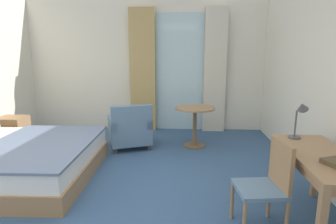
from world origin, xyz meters
The scene contains 12 objects.
ground centered at (0.00, 0.00, -0.05)m, with size 5.79×6.79×0.10m, color #38567A.
wall_back centered at (0.00, 3.14, 1.43)m, with size 5.39×0.12×2.86m, color silver.
balcony_glass_door centered at (0.74, 3.06, 1.26)m, with size 1.11×0.02×2.52m, color silver.
curtain_panel_left centered at (-0.04, 2.96, 1.31)m, with size 0.55×0.10×2.62m, color tan.
curtain_panel_right centered at (1.51, 2.96, 1.31)m, with size 0.47×0.10×2.62m, color beige.
bed centered at (-1.46, 0.41, 0.26)m, with size 2.15×1.98×0.94m.
nightstand centered at (-2.30, 1.74, 0.27)m, with size 0.48×0.43×0.53m.
writing_desk centered at (2.18, -0.45, 0.65)m, with size 0.57×1.28×0.74m.
desk_chair centered at (1.68, -0.53, 0.48)m, with size 0.47×0.46×0.88m.
desk_lamp centered at (2.18, 0.12, 1.01)m, with size 0.25×0.24×0.42m.
armchair_by_window centered at (-0.10, 1.71, 0.33)m, with size 0.90×0.91×0.82m.
round_cafe_table centered at (1.07, 1.88, 0.54)m, with size 0.72×0.72×0.73m.
Camera 1 is at (0.90, -2.95, 1.65)m, focal length 29.14 mm.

